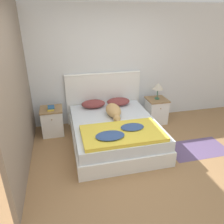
% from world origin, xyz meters
% --- Properties ---
extents(ground_plane, '(16.00, 16.00, 0.00)m').
position_xyz_m(ground_plane, '(0.00, 0.00, 0.00)').
color(ground_plane, '#997047').
extents(wall_back, '(9.00, 0.06, 2.55)m').
position_xyz_m(wall_back, '(0.00, 2.13, 1.27)').
color(wall_back, silver).
rests_on(wall_back, ground_plane).
extents(wall_side_left, '(0.06, 3.10, 2.55)m').
position_xyz_m(wall_side_left, '(-1.58, 1.05, 1.27)').
color(wall_side_left, gray).
rests_on(wall_side_left, ground_plane).
extents(bed, '(1.60, 1.94, 0.47)m').
position_xyz_m(bed, '(0.01, 1.06, 0.23)').
color(bed, white).
rests_on(bed, ground_plane).
extents(headboard, '(1.68, 0.06, 1.16)m').
position_xyz_m(headboard, '(0.01, 2.06, 0.60)').
color(headboard, white).
rests_on(headboard, ground_plane).
extents(nightstand_left, '(0.45, 0.47, 0.57)m').
position_xyz_m(nightstand_left, '(-1.16, 1.73, 0.28)').
color(nightstand_left, white).
rests_on(nightstand_left, ground_plane).
extents(nightstand_right, '(0.45, 0.47, 0.57)m').
position_xyz_m(nightstand_right, '(1.17, 1.73, 0.28)').
color(nightstand_right, white).
rests_on(nightstand_right, ground_plane).
extents(pillow_left, '(0.51, 0.34, 0.16)m').
position_xyz_m(pillow_left, '(-0.27, 1.81, 0.55)').
color(pillow_left, brown).
rests_on(pillow_left, bed).
extents(pillow_right, '(0.51, 0.34, 0.16)m').
position_xyz_m(pillow_right, '(0.29, 1.81, 0.55)').
color(pillow_right, brown).
rests_on(pillow_right, bed).
extents(quilt, '(1.35, 0.79, 0.11)m').
position_xyz_m(quilt, '(-0.00, 0.53, 0.51)').
color(quilt, yellow).
rests_on(quilt, bed).
extents(dog, '(0.28, 0.71, 0.23)m').
position_xyz_m(dog, '(0.05, 1.29, 0.58)').
color(dog, tan).
rests_on(dog, bed).
extents(book_stack, '(0.15, 0.23, 0.05)m').
position_xyz_m(book_stack, '(-1.16, 1.70, 0.59)').
color(book_stack, gold).
rests_on(book_stack, nightstand_left).
extents(table_lamp, '(0.24, 0.24, 0.37)m').
position_xyz_m(table_lamp, '(1.17, 1.73, 0.86)').
color(table_lamp, '#336B4C').
rests_on(table_lamp, nightstand_right).
extents(rug, '(1.11, 0.63, 0.00)m').
position_xyz_m(rug, '(1.47, 0.48, 0.00)').
color(rug, '#604C75').
rests_on(rug, ground_plane).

